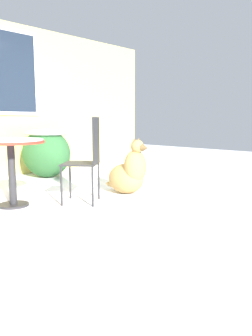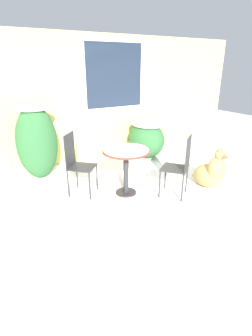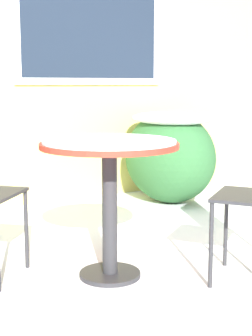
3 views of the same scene
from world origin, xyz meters
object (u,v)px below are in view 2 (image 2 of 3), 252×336
Objects in this scene: patio_chair_far_side at (180,164)px; patio_table at (126,158)px; patio_chair_near_table at (77,162)px; dog at (211,173)px.

patio_table is at bearing -73.30° from patio_chair_far_side.
dog is at bearing -72.23° from patio_chair_near_table.
patio_chair_far_side reaches higher than patio_table.
patio_chair_near_table is 2.34m from dog.
patio_chair_far_side is at bearing 171.43° from dog.
dog is (1.41, -0.56, -0.36)m from patio_table.
patio_table is 0.76× the size of patio_chair_far_side.
patio_chair_far_side is at bearing -81.14° from patio_chair_near_table.
patio_table is 1.03× the size of dog.
patio_chair_near_table is at bearing -71.10° from patio_chair_far_side.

